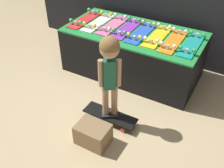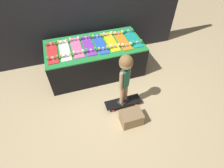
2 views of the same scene
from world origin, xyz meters
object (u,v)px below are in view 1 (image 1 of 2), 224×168
at_px(skateboard_white_on_rack, 98,22).
at_px(skateboard_purple_on_rack, 127,28).
at_px(skateboard_yellow_on_rack, 158,36).
at_px(storage_box, 93,134).
at_px(skateboard_red_on_rack, 85,19).
at_px(skateboard_orange_on_rack, 174,41).
at_px(skateboard_blue_on_rack, 141,32).
at_px(skateboard_pink_on_rack, 113,25).
at_px(skateboard_on_floor, 110,116).
at_px(skateboard_teal_on_rack, 192,44).
at_px(child, 110,64).

relative_size(skateboard_white_on_rack, skateboard_purple_on_rack, 1.00).
height_order(skateboard_yellow_on_rack, storage_box, skateboard_yellow_on_rack).
height_order(skateboard_red_on_rack, storage_box, skateboard_red_on_rack).
bearing_deg(skateboard_orange_on_rack, skateboard_red_on_rack, 179.53).
bearing_deg(skateboard_blue_on_rack, skateboard_pink_on_rack, 177.31).
distance_m(skateboard_blue_on_rack, skateboard_on_floor, 1.19).
bearing_deg(skateboard_teal_on_rack, skateboard_on_floor, -117.92).
relative_size(skateboard_red_on_rack, skateboard_white_on_rack, 1.00).
relative_size(skateboard_purple_on_rack, child, 0.68).
relative_size(skateboard_purple_on_rack, skateboard_blue_on_rack, 1.00).
relative_size(skateboard_purple_on_rack, skateboard_on_floor, 1.06).
distance_m(skateboard_pink_on_rack, skateboard_on_floor, 1.32).
bearing_deg(storage_box, skateboard_white_on_rack, 119.30).
relative_size(skateboard_pink_on_rack, skateboard_blue_on_rack, 1.00).
bearing_deg(skateboard_blue_on_rack, skateboard_teal_on_rack, 0.41).
height_order(child, storage_box, child).
bearing_deg(skateboard_orange_on_rack, skateboard_yellow_on_rack, 173.36).
bearing_deg(skateboard_white_on_rack, skateboard_orange_on_rack, -0.87).
height_order(skateboard_red_on_rack, skateboard_on_floor, skateboard_red_on_rack).
bearing_deg(skateboard_pink_on_rack, child, -62.07).
bearing_deg(skateboard_purple_on_rack, skateboard_pink_on_rack, 179.74).
bearing_deg(skateboard_white_on_rack, skateboard_pink_on_rack, 5.06).
bearing_deg(skateboard_red_on_rack, skateboard_purple_on_rack, 2.11).
bearing_deg(skateboard_yellow_on_rack, skateboard_white_on_rack, -179.42).
xyz_separation_m(skateboard_pink_on_rack, skateboard_yellow_on_rack, (0.66, -0.01, 0.00)).
xyz_separation_m(skateboard_on_floor, child, (0.00, 0.00, 0.71)).
bearing_deg(child, skateboard_red_on_rack, 102.60).
xyz_separation_m(skateboard_red_on_rack, storage_box, (1.00, -1.38, -0.54)).
height_order(skateboard_red_on_rack, skateboard_blue_on_rack, same).
relative_size(skateboard_pink_on_rack, skateboard_purple_on_rack, 1.00).
xyz_separation_m(skateboard_white_on_rack, skateboard_purple_on_rack, (0.44, 0.02, 0.00)).
height_order(skateboard_yellow_on_rack, child, child).
bearing_deg(skateboard_white_on_rack, skateboard_blue_on_rack, -0.10).
bearing_deg(skateboard_purple_on_rack, skateboard_yellow_on_rack, -1.24).
bearing_deg(storage_box, skateboard_red_on_rack, 125.87).
height_order(skateboard_red_on_rack, skateboard_teal_on_rack, same).
xyz_separation_m(skateboard_purple_on_rack, skateboard_on_floor, (0.34, -1.05, -0.59)).
bearing_deg(skateboard_teal_on_rack, storage_box, -111.32).
distance_m(skateboard_pink_on_rack, skateboard_yellow_on_rack, 0.66).
xyz_separation_m(skateboard_pink_on_rack, child, (0.56, -1.05, 0.12)).
bearing_deg(skateboard_on_floor, skateboard_yellow_on_rack, 84.17).
height_order(skateboard_red_on_rack, child, child).
xyz_separation_m(skateboard_teal_on_rack, storage_box, (-0.54, -1.39, -0.54)).
bearing_deg(skateboard_orange_on_rack, skateboard_white_on_rack, 179.13).
xyz_separation_m(skateboard_white_on_rack, skateboard_blue_on_rack, (0.66, -0.00, 0.00)).
bearing_deg(skateboard_yellow_on_rack, skateboard_blue_on_rack, -177.37).
relative_size(skateboard_blue_on_rack, storage_box, 1.98).
bearing_deg(child, skateboard_on_floor, -166.66).
relative_size(skateboard_white_on_rack, skateboard_yellow_on_rack, 1.00).
height_order(skateboard_blue_on_rack, child, child).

